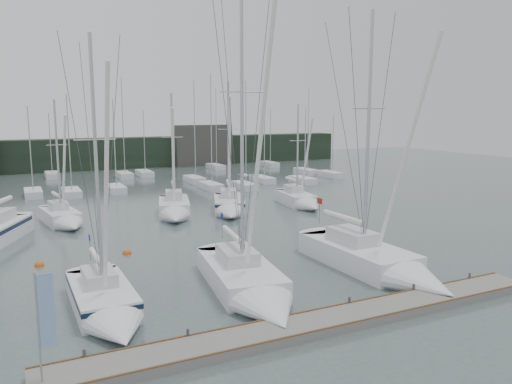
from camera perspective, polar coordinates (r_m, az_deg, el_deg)
ground at (r=26.93m, az=1.85°, el=-11.15°), size 160.00×160.00×0.00m
dock at (r=22.88m, az=7.92°, el=-14.51°), size 24.00×2.00×0.40m
far_treeline at (r=85.39m, az=-18.06°, el=4.17°), size 90.00×4.00×5.00m
far_building_right at (r=87.73m, az=-6.15°, el=5.34°), size 10.00×3.00×7.00m
mast_forest at (r=66.81m, az=-13.01°, el=1.34°), size 60.20×28.08×14.08m
sailboat_near_left at (r=24.22m, az=-16.57°, el=-12.56°), size 2.72×8.84×13.70m
sailboat_near_center at (r=25.43m, az=-0.37°, el=-11.02°), size 4.70×11.15×17.58m
sailboat_near_right at (r=29.73m, az=14.51°, el=-8.20°), size 3.59×11.92×16.16m
sailboat_mid_b at (r=44.02m, az=-21.04°, el=-2.97°), size 3.43×7.53×11.07m
sailboat_mid_c at (r=44.89m, az=-9.29°, el=-2.12°), size 4.70×8.40×11.76m
sailboat_mid_d at (r=46.04m, az=-3.05°, el=-1.74°), size 5.42×8.61×12.93m
sailboat_mid_e at (r=49.47m, az=5.21°, el=-1.07°), size 3.48×8.08×10.81m
buoy_a at (r=34.55m, az=-14.53°, el=-6.82°), size 0.60×0.60×0.60m
buoy_c at (r=33.67m, az=-23.52°, el=-7.73°), size 0.58×0.58×0.58m
dock_banner at (r=18.36m, az=-23.10°, el=-13.00°), size 0.58×0.07×3.83m
seagull at (r=27.78m, az=-1.22°, el=1.93°), size 0.89×0.42×0.18m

